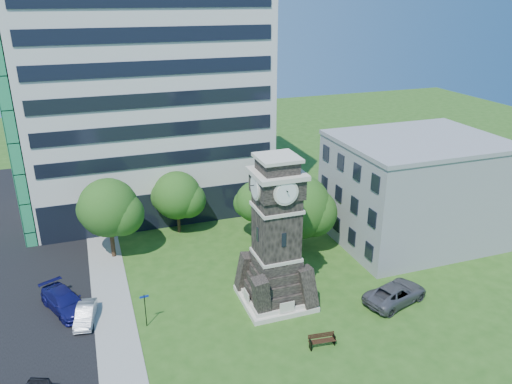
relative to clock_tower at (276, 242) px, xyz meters
name	(u,v)px	position (x,y,z in m)	size (l,w,h in m)	color
ground	(248,322)	(-3.00, -2.00, -5.28)	(160.00, 160.00, 0.00)	#275117
sidewalk	(113,310)	(-12.50, 3.00, -5.25)	(3.00, 70.00, 0.06)	gray
clock_tower	(276,242)	(0.00, 0.00, 0.00)	(5.40, 5.40, 12.22)	beige
office_tall	(143,82)	(-6.20, 23.84, 8.94)	(26.20, 15.11, 28.60)	silver
office_low	(414,189)	(16.97, 6.00, -0.07)	(15.20, 12.20, 10.40)	gray
car_street_mid	(85,314)	(-14.52, 2.20, -4.67)	(1.28, 3.68, 1.21)	#B0B3B9
car_street_north	(65,301)	(-15.98, 4.28, -4.50)	(2.18, 5.37, 1.56)	#131455
car_east_lot	(396,293)	(9.01, -3.41, -4.50)	(2.60, 5.64, 1.57)	#525257
park_bench	(322,340)	(1.01, -6.35, -4.75)	(1.93, 0.52, 1.00)	black
street_sign	(145,307)	(-10.28, 0.06, -3.57)	(0.66, 0.07, 2.73)	black
tree_nw	(109,210)	(-11.62, 11.84, -0.47)	(5.96, 5.41, 7.73)	#332114
tree_nc	(178,197)	(-4.77, 14.94, -1.32)	(5.39, 4.90, 6.58)	#332114
tree_ne	(257,203)	(2.19, 10.60, -1.28)	(4.47, 4.07, 6.20)	#332114
tree_east	(299,208)	(5.20, 7.28, -0.92)	(6.79, 6.17, 7.64)	#332114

